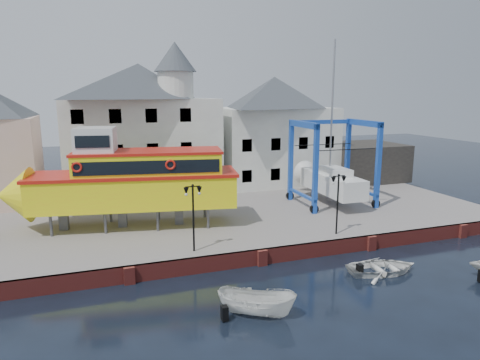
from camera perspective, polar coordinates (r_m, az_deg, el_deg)
name	(u,v)px	position (r m, az deg, el deg)	size (l,w,h in m)	color
ground	(262,265)	(27.14, 2.92, -11.26)	(140.00, 140.00, 0.00)	black
hardstanding	(214,212)	(36.84, -3.52, -4.27)	(44.00, 22.00, 1.00)	slate
quay_wall	(261,257)	(27.04, 2.84, -10.21)	(44.00, 0.47, 1.00)	maroon
building_white_main	(142,127)	(41.93, -12.89, 6.89)	(14.00, 8.30, 14.00)	silver
building_white_right	(274,130)	(46.20, 4.52, 6.62)	(12.00, 8.00, 11.20)	silver
shed_dark	(362,162)	(49.81, 16.00, 2.39)	(8.00, 7.00, 4.00)	black
lamp_post_left	(193,201)	(25.76, -6.29, -2.77)	(1.12, 0.32, 4.20)	black
lamp_post_right	(338,189)	(29.55, 12.96, -1.15)	(1.12, 0.32, 4.20)	black
tour_boat	(121,181)	(31.50, -15.57, -0.10)	(16.94, 6.65, 7.19)	#59595E
travel_lift	(327,176)	(38.60, 11.58, 0.54)	(6.62, 9.25, 13.89)	#1C4EA6
motorboat_a	(256,315)	(21.60, 2.19, -17.56)	(1.46, 3.87, 1.50)	silver
motorboat_b	(382,273)	(27.40, 18.43, -11.64)	(3.01, 4.22, 0.87)	silver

